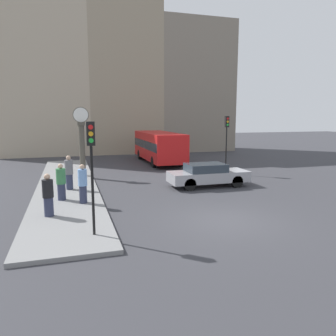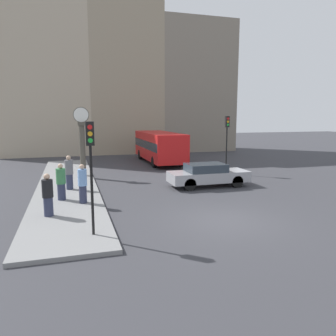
# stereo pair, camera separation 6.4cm
# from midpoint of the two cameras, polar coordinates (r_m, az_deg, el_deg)

# --- Properties ---
(ground_plane) EXTENTS (120.00, 120.00, 0.00)m
(ground_plane) POSITION_cam_midpoint_polar(r_m,az_deg,el_deg) (13.14, 9.90, -9.01)
(ground_plane) COLOR #38383D
(sidewalk_corner) EXTENTS (3.21, 20.87, 0.15)m
(sidewalk_corner) POSITION_cam_midpoint_polar(r_m,az_deg,el_deg) (19.95, -17.27, -2.83)
(sidewalk_corner) COLOR gray
(sidewalk_corner) RESTS_ON ground_plane
(building_row) EXTENTS (25.60, 5.00, 18.04)m
(building_row) POSITION_cam_midpoint_polar(r_m,az_deg,el_deg) (37.24, -8.93, 15.53)
(building_row) COLOR #B7A88E
(building_row) RESTS_ON ground_plane
(sedan_car) EXTENTS (4.61, 1.72, 1.34)m
(sedan_car) POSITION_cam_midpoint_polar(r_m,az_deg,el_deg) (19.02, 6.85, -1.14)
(sedan_car) COLOR #9E9EA3
(sedan_car) RESTS_ON ground_plane
(bus_distant) EXTENTS (2.56, 8.44, 2.62)m
(bus_distant) POSITION_cam_midpoint_polar(r_m,az_deg,el_deg) (28.50, -1.70, 3.96)
(bus_distant) COLOR red
(bus_distant) RESTS_ON ground_plane
(traffic_light_near) EXTENTS (0.26, 0.24, 3.72)m
(traffic_light_near) POSITION_cam_midpoint_polar(r_m,az_deg,el_deg) (10.75, -13.37, 2.25)
(traffic_light_near) COLOR black
(traffic_light_near) RESTS_ON sidewalk_corner
(traffic_light_far) EXTENTS (0.26, 0.24, 4.03)m
(traffic_light_far) POSITION_cam_midpoint_polar(r_m,az_deg,el_deg) (23.08, 10.10, 6.02)
(traffic_light_far) COLOR black
(traffic_light_far) RESTS_ON ground_plane
(street_clock) EXTENTS (1.00, 0.47, 4.46)m
(street_clock) POSITION_cam_midpoint_polar(r_m,az_deg,el_deg) (22.07, -14.85, 4.22)
(street_clock) COLOR #4C473D
(street_clock) RESTS_ON sidewalk_corner
(pedestrian_black_jacket) EXTENTS (0.42, 0.42, 1.69)m
(pedestrian_black_jacket) POSITION_cam_midpoint_polar(r_m,az_deg,el_deg) (13.64, -20.28, -4.49)
(pedestrian_black_jacket) COLOR #2D334C
(pedestrian_black_jacket) RESTS_ON sidewalk_corner
(pedestrian_blue_stripe) EXTENTS (0.39, 0.39, 1.77)m
(pedestrian_blue_stripe) POSITION_cam_midpoint_polar(r_m,az_deg,el_deg) (15.18, -14.75, -2.70)
(pedestrian_blue_stripe) COLOR #2D334C
(pedestrian_blue_stripe) RESTS_ON sidewalk_corner
(pedestrian_green_hoodie) EXTENTS (0.43, 0.43, 1.71)m
(pedestrian_green_hoodie) POSITION_cam_midpoint_polar(r_m,az_deg,el_deg) (16.05, -18.22, -2.38)
(pedestrian_green_hoodie) COLOR #2D334C
(pedestrian_green_hoodie) RESTS_ON sidewalk_corner
(pedestrian_grey_jacket) EXTENTS (0.43, 0.43, 1.82)m
(pedestrian_grey_jacket) POSITION_cam_midpoint_polar(r_m,az_deg,el_deg) (18.21, -16.95, -0.80)
(pedestrian_grey_jacket) COLOR #2D334C
(pedestrian_grey_jacket) RESTS_ON sidewalk_corner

